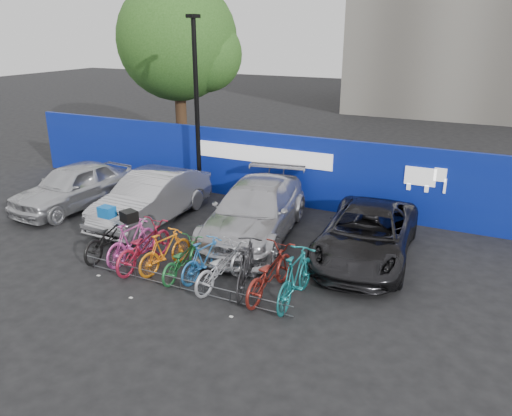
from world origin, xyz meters
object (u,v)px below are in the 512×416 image
Objects in this scene: tree at (183,43)px; bike_7 at (247,266)px; bike_5 at (205,259)px; car_0 at (74,186)px; bike_2 at (144,246)px; bike_9 at (295,277)px; car_2 at (255,211)px; bike_8 at (269,273)px; lamppost at (197,104)px; bike_0 at (109,236)px; car_3 at (367,234)px; bike_3 at (165,251)px; car_1 at (152,197)px; bike_6 at (222,266)px; bike_rack at (180,283)px; bike_1 at (131,241)px; bike_4 at (183,259)px.

tree reaches higher than bike_7.
car_0 is at bearing -9.87° from bike_5.
bike_9 is at bearing -179.30° from bike_2.
car_2 is 3.39m from bike_8.
bike_7 is 1.20m from bike_9.
car_0 is (-3.15, -2.82, -2.53)m from lamppost.
bike_5 is at bearing -98.23° from car_2.
bike_0 is at bearing -5.58° from bike_2.
car_3 is 2.91× the size of bike_5.
bike_3 is 0.85× the size of bike_9.
car_1 is 3.44m from car_2.
bike_2 is 0.63m from bike_3.
car_2 is 3.80m from bike_9.
bike_5 is at bearing -18.86° from bike_7.
bike_6 is (0.56, -0.17, 0.01)m from bike_5.
car_2 reaches higher than bike_5.
bike_0 is 4.67m from bike_8.
tree reaches higher than lamppost.
car_3 is at bearing -114.06° from bike_8.
bike_rack is 1.18m from bike_3.
bike_1 is at bearing -12.78° from bike_2.
bike_6 is (1.66, -0.10, -0.01)m from bike_3.
car_0 is 0.95× the size of car_1.
bike_7 reaches higher than bike_3.
tree is 13.38m from bike_6.
bike_3 is (2.37, -2.65, -0.24)m from car_1.
car_3 is at bearing -139.58° from bike_7.
car_1 is at bearing -23.62° from bike_8.
bike_1 is (-2.16, -2.83, -0.23)m from car_2.
bike_rack is 1.28× the size of car_0.
car_3 is at bearing 7.04° from car_0.
bike_2 is at bearing -2.27° from bike_4.
car_1 is 5.83m from bike_8.
lamppost reaches higher than bike_8.
lamppost is at bearing -42.61° from bike_8.
bike_0 is 1.85m from bike_3.
car_2 is 3.23× the size of bike_5.
bike_0 is 4.11m from bike_7.
lamppost is 7.51m from car_3.
lamppost is 3.52× the size of bike_4.
bike_0 is (4.03, -9.88, -4.53)m from tree.
bike_rack is 0.76m from bike_4.
bike_2 is (-4.93, -2.91, -0.12)m from car_3.
bike_1 is 4.57m from bike_9.
lamppost is at bearing -62.47° from bike_4.
tree is 3.87× the size of bike_9.
tree is at bearing 98.04° from car_0.
tree reaches higher than bike_3.
bike_7 is (8.15, -9.98, -4.47)m from tree.
car_3 is at bearing -134.16° from bike_3.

